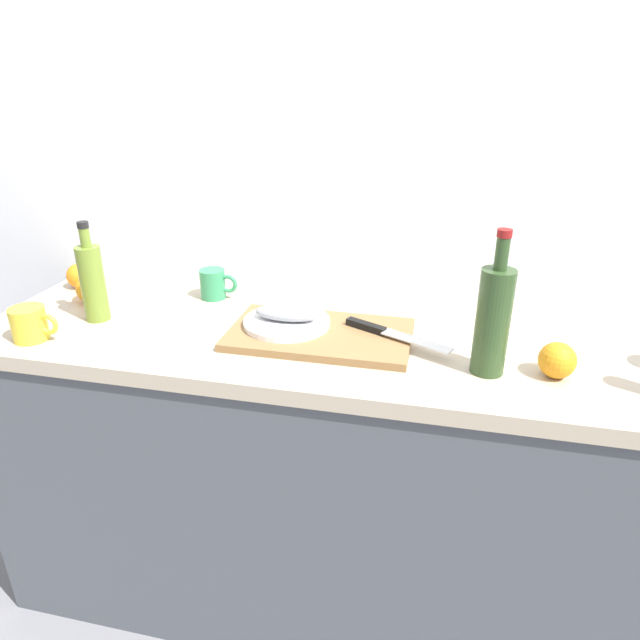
{
  "coord_description": "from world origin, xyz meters",
  "views": [
    {
      "loc": [
        0.19,
        -1.29,
        1.52
      ],
      "look_at": [
        -0.1,
        -0.03,
        0.95
      ],
      "focal_mm": 31.57,
      "sensor_mm": 36.0,
      "label": 1
    }
  ],
  "objects_px": {
    "white_plate": "(287,322)",
    "orange_0": "(89,289)",
    "cutting_board": "(320,334)",
    "olive_oil_bottle": "(92,281)",
    "chef_knife": "(384,331)",
    "coffee_mug_0": "(214,284)",
    "fish_fillet": "(287,313)",
    "coffee_mug_2": "(30,324)",
    "wine_bottle": "(493,319)"
  },
  "relations": [
    {
      "from": "wine_bottle",
      "to": "orange_0",
      "type": "relative_size",
      "value": 4.34
    },
    {
      "from": "white_plate",
      "to": "olive_oil_bottle",
      "type": "xyz_separation_m",
      "value": [
        -0.52,
        -0.03,
        0.08
      ]
    },
    {
      "from": "cutting_board",
      "to": "olive_oil_bottle",
      "type": "relative_size",
      "value": 1.69
    },
    {
      "from": "fish_fillet",
      "to": "cutting_board",
      "type": "bearing_deg",
      "value": -10.61
    },
    {
      "from": "fish_fillet",
      "to": "orange_0",
      "type": "relative_size",
      "value": 2.22
    },
    {
      "from": "cutting_board",
      "to": "coffee_mug_2",
      "type": "distance_m",
      "value": 0.72
    },
    {
      "from": "chef_knife",
      "to": "orange_0",
      "type": "relative_size",
      "value": 3.64
    },
    {
      "from": "coffee_mug_0",
      "to": "coffee_mug_2",
      "type": "xyz_separation_m",
      "value": [
        -0.34,
        -0.37,
        -0.0
      ]
    },
    {
      "from": "chef_knife",
      "to": "coffee_mug_0",
      "type": "bearing_deg",
      "value": -173.6
    },
    {
      "from": "white_plate",
      "to": "cutting_board",
      "type": "bearing_deg",
      "value": -10.61
    },
    {
      "from": "wine_bottle",
      "to": "orange_0",
      "type": "xyz_separation_m",
      "value": [
        -1.11,
        0.18,
        -0.09
      ]
    },
    {
      "from": "fish_fillet",
      "to": "white_plate",
      "type": "bearing_deg",
      "value": 90.0
    },
    {
      "from": "cutting_board",
      "to": "olive_oil_bottle",
      "type": "distance_m",
      "value": 0.62
    },
    {
      "from": "chef_knife",
      "to": "orange_0",
      "type": "height_order",
      "value": "orange_0"
    },
    {
      "from": "cutting_board",
      "to": "olive_oil_bottle",
      "type": "bearing_deg",
      "value": -178.58
    },
    {
      "from": "fish_fillet",
      "to": "orange_0",
      "type": "bearing_deg",
      "value": 172.83
    },
    {
      "from": "olive_oil_bottle",
      "to": "coffee_mug_0",
      "type": "height_order",
      "value": "olive_oil_bottle"
    },
    {
      "from": "chef_knife",
      "to": "olive_oil_bottle",
      "type": "height_order",
      "value": "olive_oil_bottle"
    },
    {
      "from": "white_plate",
      "to": "coffee_mug_0",
      "type": "height_order",
      "value": "coffee_mug_0"
    },
    {
      "from": "cutting_board",
      "to": "white_plate",
      "type": "distance_m",
      "value": 0.09
    },
    {
      "from": "fish_fillet",
      "to": "coffee_mug_0",
      "type": "xyz_separation_m",
      "value": [
        -0.28,
        0.18,
        -0.01
      ]
    },
    {
      "from": "wine_bottle",
      "to": "orange_0",
      "type": "height_order",
      "value": "wine_bottle"
    },
    {
      "from": "coffee_mug_2",
      "to": "fish_fillet",
      "type": "bearing_deg",
      "value": 16.75
    },
    {
      "from": "cutting_board",
      "to": "coffee_mug_2",
      "type": "relative_size",
      "value": 3.64
    },
    {
      "from": "cutting_board",
      "to": "fish_fillet",
      "type": "distance_m",
      "value": 0.1
    },
    {
      "from": "white_plate",
      "to": "orange_0",
      "type": "xyz_separation_m",
      "value": [
        -0.62,
        0.08,
        0.01
      ]
    },
    {
      "from": "white_plate",
      "to": "fish_fillet",
      "type": "relative_size",
      "value": 1.33
    },
    {
      "from": "coffee_mug_0",
      "to": "orange_0",
      "type": "distance_m",
      "value": 0.36
    },
    {
      "from": "cutting_board",
      "to": "white_plate",
      "type": "bearing_deg",
      "value": 169.39
    },
    {
      "from": "cutting_board",
      "to": "chef_knife",
      "type": "bearing_deg",
      "value": 5.84
    },
    {
      "from": "wine_bottle",
      "to": "coffee_mug_2",
      "type": "xyz_separation_m",
      "value": [
        -1.11,
        -0.08,
        -0.09
      ]
    },
    {
      "from": "white_plate",
      "to": "wine_bottle",
      "type": "distance_m",
      "value": 0.51
    },
    {
      "from": "chef_knife",
      "to": "coffee_mug_0",
      "type": "relative_size",
      "value": 2.4
    },
    {
      "from": "wine_bottle",
      "to": "coffee_mug_0",
      "type": "bearing_deg",
      "value": 159.53
    },
    {
      "from": "coffee_mug_2",
      "to": "orange_0",
      "type": "relative_size",
      "value": 1.66
    },
    {
      "from": "white_plate",
      "to": "coffee_mug_0",
      "type": "bearing_deg",
      "value": 146.23
    },
    {
      "from": "white_plate",
      "to": "chef_knife",
      "type": "xyz_separation_m",
      "value": [
        0.25,
        -0.0,
        0.0
      ]
    },
    {
      "from": "white_plate",
      "to": "olive_oil_bottle",
      "type": "height_order",
      "value": "olive_oil_bottle"
    },
    {
      "from": "wine_bottle",
      "to": "coffee_mug_0",
      "type": "xyz_separation_m",
      "value": [
        -0.77,
        0.29,
        -0.08
      ]
    },
    {
      "from": "coffee_mug_2",
      "to": "orange_0",
      "type": "height_order",
      "value": "coffee_mug_2"
    },
    {
      "from": "olive_oil_bottle",
      "to": "orange_0",
      "type": "height_order",
      "value": "olive_oil_bottle"
    },
    {
      "from": "olive_oil_bottle",
      "to": "coffee_mug_2",
      "type": "xyz_separation_m",
      "value": [
        -0.09,
        -0.15,
        -0.07
      ]
    },
    {
      "from": "olive_oil_bottle",
      "to": "orange_0",
      "type": "relative_size",
      "value": 3.58
    },
    {
      "from": "coffee_mug_0",
      "to": "white_plate",
      "type": "bearing_deg",
      "value": -33.77
    },
    {
      "from": "cutting_board",
      "to": "olive_oil_bottle",
      "type": "height_order",
      "value": "olive_oil_bottle"
    },
    {
      "from": "coffee_mug_0",
      "to": "coffee_mug_2",
      "type": "height_order",
      "value": "coffee_mug_0"
    },
    {
      "from": "fish_fillet",
      "to": "coffee_mug_2",
      "type": "distance_m",
      "value": 0.64
    },
    {
      "from": "chef_knife",
      "to": "olive_oil_bottle",
      "type": "xyz_separation_m",
      "value": [
        -0.77,
        -0.03,
        0.08
      ]
    },
    {
      "from": "chef_knife",
      "to": "orange_0",
      "type": "xyz_separation_m",
      "value": [
        -0.87,
        0.08,
        0.01
      ]
    },
    {
      "from": "olive_oil_bottle",
      "to": "coffee_mug_0",
      "type": "bearing_deg",
      "value": 41.15
    }
  ]
}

